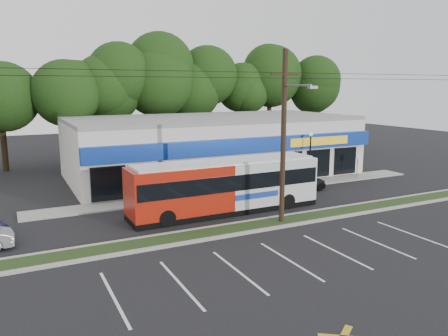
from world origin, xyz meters
name	(u,v)px	position (x,y,z in m)	size (l,w,h in m)	color
ground	(245,235)	(0.00, 0.00, 0.00)	(120.00, 120.00, 0.00)	black
grass_strip	(237,229)	(0.00, 1.00, 0.06)	(40.00, 1.60, 0.12)	#1F3314
curb_south	(244,233)	(0.00, 0.15, 0.07)	(40.00, 0.25, 0.14)	#9E9E93
curb_north	(230,224)	(0.00, 1.85, 0.07)	(40.00, 0.25, 0.14)	#9E9E93
sidewalk	(245,190)	(5.00, 9.00, 0.05)	(32.00, 2.20, 0.10)	#9E9E93
strip_mall	(213,146)	(5.50, 15.91, 2.65)	(25.00, 12.55, 5.30)	silver
utility_pole	(282,132)	(2.83, 0.93, 5.41)	(50.00, 2.77, 10.00)	black
lamp_post	(310,152)	(11.00, 8.80, 2.67)	(0.30, 0.30, 4.25)	black
sign_post	(358,161)	(16.00, 8.57, 1.56)	(0.45, 0.10, 2.23)	#59595E
tree_line	(160,82)	(4.00, 26.00, 8.42)	(46.76, 6.76, 11.83)	black
metrobus	(226,185)	(1.07, 4.50, 1.79)	(12.60, 2.78, 3.38)	#A91C0D
car_dark	(300,182)	(8.80, 7.13, 0.72)	(1.71, 4.24, 1.44)	black
pedestrian_a	(272,179)	(7.14, 8.44, 0.86)	(0.62, 0.41, 1.71)	silver
pedestrian_b	(272,186)	(6.02, 6.74, 0.75)	(0.73, 0.57, 1.50)	#B9AEA6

